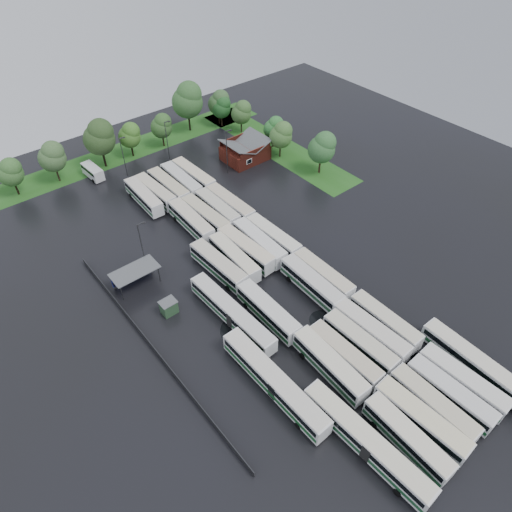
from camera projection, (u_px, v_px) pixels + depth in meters
ground at (292, 309)px, 76.55m from camera, size 160.00×160.00×0.00m
brick_building at (245, 152)px, 110.68m from camera, size 10.07×8.60×5.39m
wash_shed at (134, 272)px, 78.94m from camera, size 8.20×4.20×3.58m
utility_hut at (169, 307)px, 75.21m from camera, size 2.70×2.20×2.62m
grass_strip_north at (122, 153)px, 114.12m from camera, size 80.00×10.00×0.01m
grass_strip_east at (276, 146)px, 116.63m from camera, size 10.00×50.00×0.01m
west_fence at (152, 346)px, 70.29m from camera, size 0.10×50.00×1.20m
bus_r0c0 at (407, 437)px, 58.31m from camera, size 3.16×12.83×3.55m
bus_r0c1 at (421, 420)px, 59.96m from camera, size 3.40×13.46×3.72m
bus_r0c2 at (433, 405)px, 61.57m from camera, size 2.92×12.91×3.58m
bus_r0c3 at (450, 394)px, 62.85m from camera, size 3.04×12.86×3.56m
bus_r0c4 at (463, 381)px, 64.24m from camera, size 3.26×13.10×3.62m
bus_r1c0 at (330, 365)px, 66.20m from camera, size 3.47×13.47×3.72m
bus_r1c1 at (344, 355)px, 67.53m from camera, size 2.81×12.74×3.54m
bus_r1c2 at (360, 343)px, 69.15m from camera, size 2.95×12.79×3.55m
bus_r1c3 at (371, 332)px, 70.63m from camera, size 3.17×13.23×3.66m
bus_r1c4 at (385, 321)px, 72.22m from camera, size 2.73×12.61×3.51m
bus_r2c0 at (268, 311)px, 73.67m from camera, size 3.00×13.20×3.66m
bus_r2c3 at (312, 283)px, 78.17m from camera, size 3.35×13.44×3.71m
bus_r2c4 at (323, 275)px, 79.75m from camera, size 2.92×12.87×3.57m
bus_r3c0 at (219, 266)px, 81.40m from camera, size 3.34×13.44×3.71m
bus_r3c1 at (234, 258)px, 82.99m from camera, size 3.33×13.02×3.59m
bus_r3c2 at (246, 249)px, 84.63m from camera, size 3.45×13.48×3.72m
bus_r3c3 at (259, 243)px, 85.94m from camera, size 3.29×13.42×3.71m
bus_r3c4 at (273, 237)px, 87.22m from camera, size 2.99×13.11×3.64m
bus_r4c1 at (191, 221)px, 90.79m from camera, size 3.29×13.38×3.70m
bus_r4c2 at (206, 216)px, 91.99m from camera, size 3.25×13.36×3.69m
bus_r4c3 at (217, 209)px, 93.90m from camera, size 2.92×12.76×3.54m
bus_r4c4 at (230, 204)px, 94.91m from camera, size 3.01×13.34×3.70m
bus_r5c0 at (144, 197)px, 96.98m from camera, size 3.21×12.97×3.58m
bus_r5c1 at (155, 192)px, 98.37m from camera, size 3.23×12.89×3.56m
bus_r5c2 at (169, 187)px, 99.71m from camera, size 2.92×13.19×3.67m
bus_r5c3 at (181, 181)px, 101.29m from camera, size 3.14×13.41×3.72m
bus_r5c4 at (194, 176)px, 102.83m from camera, size 3.17×13.38×3.71m
artic_bus_west_a at (366, 442)px, 57.85m from camera, size 3.34×19.54×3.61m
artic_bus_west_b at (232, 313)px, 73.42m from camera, size 3.17×19.04×3.52m
artic_bus_west_c at (274, 382)px, 64.11m from camera, size 2.94×19.99×3.71m
artic_bus_east at (482, 369)px, 65.76m from camera, size 3.24×19.22×3.55m
minibus at (93, 171)px, 105.01m from camera, size 2.84×6.65×2.84m
tree_north_0 at (11, 172)px, 97.14m from camera, size 5.42×5.42×8.98m
tree_north_1 at (52, 156)px, 100.66m from camera, size 6.00×6.00×9.94m
tree_north_2 at (100, 137)px, 104.38m from camera, size 7.26×7.26×12.02m
tree_north_3 at (130, 135)px, 109.36m from camera, size 5.29×5.29×8.76m
tree_north_4 at (162, 126)px, 112.88m from camera, size 5.28×5.28×8.75m
tree_north_5 at (188, 100)px, 117.11m from camera, size 8.02×8.02×13.29m
tree_north_6 at (219, 102)px, 121.68m from camera, size 5.69×5.69×9.42m
tree_east_0 at (323, 147)px, 103.04m from camera, size 6.26×6.26×10.36m
tree_east_1 at (281, 135)px, 108.89m from camera, size 5.54×5.54×9.18m
tree_east_2 at (274, 128)px, 112.91m from camera, size 4.94×4.92×8.15m
tree_east_3 at (242, 112)px, 118.45m from camera, size 5.25×5.25×8.69m
tree_east_4 at (222, 107)px, 121.19m from camera, size 5.05×5.05×8.36m
lamp_post_ne at (227, 149)px, 103.24m from camera, size 1.65×0.32×10.73m
lamp_post_nw at (142, 244)px, 79.34m from camera, size 1.64×0.32×10.66m
lamp_post_back_w at (123, 154)px, 102.88m from camera, size 1.48×0.29×9.58m
lamp_post_back_e at (167, 139)px, 107.27m from camera, size 1.58×0.31×10.25m
puddle_0 at (383, 413)px, 62.82m from camera, size 5.78×5.78×0.01m
puddle_1 at (414, 364)px, 68.60m from camera, size 4.66×4.66×0.01m
puddle_2 at (242, 330)px, 73.32m from camera, size 7.05×7.05×0.01m
puddle_3 at (323, 321)px, 74.79m from camera, size 4.49×4.49×0.01m
puddle_4 at (435, 340)px, 71.86m from camera, size 3.25×3.25×0.01m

